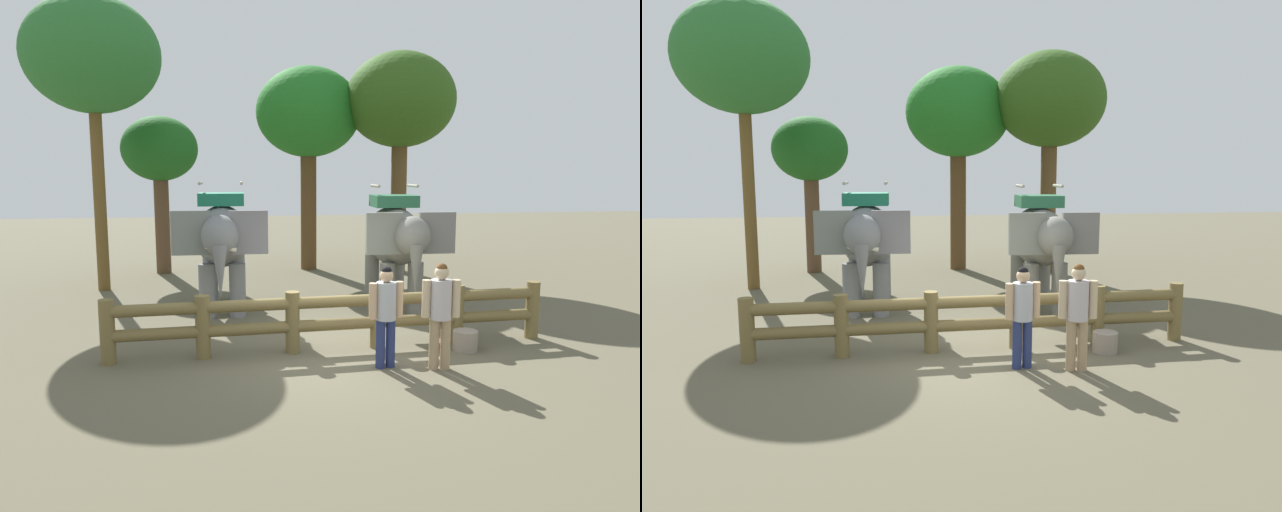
{
  "view_description": "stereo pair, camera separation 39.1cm",
  "coord_description": "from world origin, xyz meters",
  "views": [
    {
      "loc": [
        -1.88,
        -9.34,
        3.08
      ],
      "look_at": [
        0.0,
        1.89,
        1.4
      ],
      "focal_mm": 33.16,
      "sensor_mm": 36.0,
      "label": 1
    },
    {
      "loc": [
        -1.49,
        -9.4,
        3.08
      ],
      "look_at": [
        0.0,
        1.89,
        1.4
      ],
      "focal_mm": 33.16,
      "sensor_mm": 36.0,
      "label": 2
    }
  ],
  "objects": [
    {
      "name": "tree_back_center",
      "position": [
        -4.89,
        6.27,
        5.78
      ],
      "size": [
        3.29,
        3.29,
        7.23
      ],
      "color": "brown",
      "rests_on": "ground"
    },
    {
      "name": "tree_far_right",
      "position": [
        0.77,
        8.62,
        4.68
      ],
      "size": [
        3.15,
        3.15,
        6.11
      ],
      "color": "#543A1E",
      "rests_on": "ground"
    },
    {
      "name": "tourist_woman_in_black",
      "position": [
        1.41,
        -0.94,
        0.96
      ],
      "size": [
        0.59,
        0.36,
        1.67
      ],
      "color": "#A18560",
      "rests_on": "ground"
    },
    {
      "name": "elephant_near_left",
      "position": [
        -1.88,
        3.45,
        1.58
      ],
      "size": [
        1.87,
        3.27,
        2.81
      ],
      "color": "slate",
      "rests_on": "ground"
    },
    {
      "name": "tree_far_left",
      "position": [
        -3.61,
        8.61,
        3.54
      ],
      "size": [
        2.2,
        2.2,
        4.6
      ],
      "color": "brown",
      "rests_on": "ground"
    },
    {
      "name": "elephant_center",
      "position": [
        1.89,
        3.11,
        1.54
      ],
      "size": [
        1.83,
        3.19,
        2.75
      ],
      "color": "slate",
      "rests_on": "ground"
    },
    {
      "name": "feed_bucket",
      "position": [
        2.18,
        -0.12,
        0.18
      ],
      "size": [
        0.42,
        0.42,
        0.35
      ],
      "color": "gray",
      "rests_on": "ground"
    },
    {
      "name": "ground_plane",
      "position": [
        0.0,
        0.0,
        0.0
      ],
      "size": [
        60.0,
        60.0,
        0.0
      ],
      "primitive_type": "plane",
      "color": "brown"
    },
    {
      "name": "tree_deep_back",
      "position": [
        3.36,
        7.75,
        4.99
      ],
      "size": [
        3.23,
        3.23,
        6.46
      ],
      "color": "brown",
      "rests_on": "ground"
    },
    {
      "name": "tourist_man_in_blue",
      "position": [
        0.6,
        -0.72,
        0.93
      ],
      "size": [
        0.56,
        0.35,
        1.6
      ],
      "color": "navy",
      "rests_on": "ground"
    },
    {
      "name": "log_fence",
      "position": [
        0.0,
        0.29,
        0.6
      ],
      "size": [
        7.65,
        0.52,
        1.05
      ],
      "color": "brown",
      "rests_on": "ground"
    }
  ]
}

